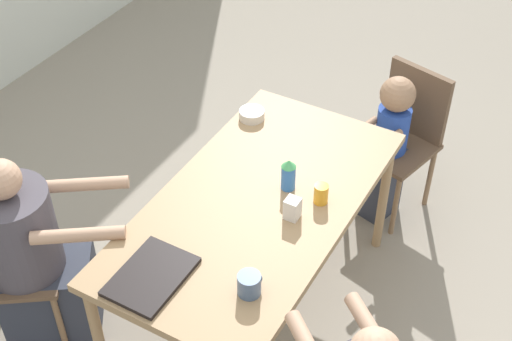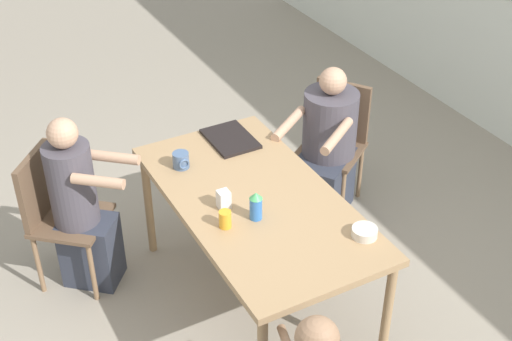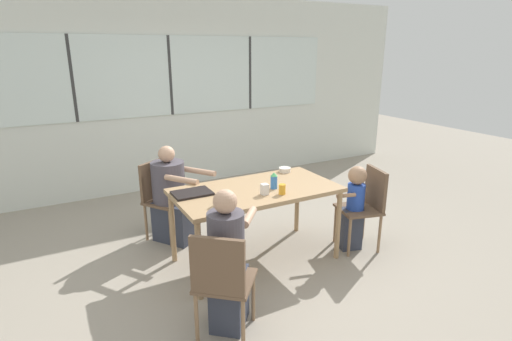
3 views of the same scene
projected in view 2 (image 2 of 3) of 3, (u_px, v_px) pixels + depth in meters
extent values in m
plane|color=gray|center=(256.00, 301.00, 4.24)|extent=(16.00, 16.00, 0.00)
cube|color=tan|center=(256.00, 201.00, 3.82)|extent=(1.57, 0.83, 0.04)
cylinder|color=tan|center=(149.00, 205.00, 4.43)|extent=(0.05, 0.05, 0.72)
cylinder|color=tan|center=(251.00, 173.00, 4.71)|extent=(0.05, 0.05, 0.72)
cylinder|color=tan|center=(387.00, 317.00, 3.64)|extent=(0.05, 0.05, 0.72)
cube|color=brown|center=(72.00, 220.00, 4.18)|extent=(0.56, 0.56, 0.03)
cube|color=brown|center=(37.00, 186.00, 4.08)|extent=(0.31, 0.27, 0.42)
cylinder|color=#8C6B4C|center=(114.00, 236.00, 4.41)|extent=(0.03, 0.03, 0.42)
cylinder|color=#8C6B4C|center=(93.00, 272.00, 4.14)|extent=(0.03, 0.03, 0.42)
cylinder|color=#8C6B4C|center=(63.00, 229.00, 4.47)|extent=(0.03, 0.03, 0.42)
cylinder|color=#8C6B4C|center=(38.00, 264.00, 4.20)|extent=(0.03, 0.03, 0.42)
cube|color=brown|center=(330.00, 151.00, 4.81)|extent=(0.56, 0.56, 0.03)
cube|color=brown|center=(342.00, 110.00, 4.82)|extent=(0.33, 0.25, 0.42)
cylinder|color=#8C6B4C|center=(342.00, 197.00, 4.75)|extent=(0.03, 0.03, 0.42)
cylinder|color=#8C6B4C|center=(296.00, 184.00, 4.87)|extent=(0.03, 0.03, 0.42)
cylinder|color=#8C6B4C|center=(360.00, 172.00, 5.00)|extent=(0.03, 0.03, 0.42)
cylinder|color=#8C6B4C|center=(315.00, 160.00, 5.12)|extent=(0.03, 0.03, 0.42)
cube|color=#333847|center=(91.00, 250.00, 4.28)|extent=(0.39, 0.40, 0.45)
cylinder|color=#4C4751|center=(71.00, 184.00, 4.02)|extent=(0.27, 0.27, 0.50)
sphere|color=tan|center=(62.00, 133.00, 3.83)|extent=(0.17, 0.17, 0.17)
cylinder|color=tan|center=(114.00, 157.00, 4.01)|extent=(0.23, 0.26, 0.06)
cylinder|color=tan|center=(98.00, 181.00, 3.81)|extent=(0.23, 0.26, 0.06)
cube|color=#333847|center=(322.00, 185.00, 4.85)|extent=(0.51, 0.54, 0.45)
cylinder|color=#4C4751|center=(330.00, 123.00, 4.65)|extent=(0.36, 0.36, 0.44)
sphere|color=tan|center=(333.00, 81.00, 4.47)|extent=(0.18, 0.18, 0.18)
cylinder|color=tan|center=(337.00, 136.00, 4.30)|extent=(0.27, 0.36, 0.06)
cylinder|color=tan|center=(289.00, 124.00, 4.42)|extent=(0.27, 0.36, 0.06)
sphere|color=#A37A5B|center=(317.00, 338.00, 2.92)|extent=(0.19, 0.19, 0.19)
cylinder|color=#A37A5B|center=(322.00, 337.00, 3.16)|extent=(0.20, 0.09, 0.04)
cube|color=black|center=(230.00, 139.00, 4.29)|extent=(0.35, 0.25, 0.02)
cylinder|color=slate|center=(181.00, 160.00, 4.03)|extent=(0.09, 0.09, 0.09)
torus|color=slate|center=(184.00, 164.00, 4.00)|extent=(0.01, 0.06, 0.06)
cylinder|color=blue|center=(256.00, 208.00, 3.63)|extent=(0.06, 0.06, 0.12)
cone|color=#4CB266|center=(256.00, 196.00, 3.59)|extent=(0.07, 0.07, 0.04)
cylinder|color=gold|center=(225.00, 219.00, 3.58)|extent=(0.06, 0.06, 0.09)
cube|color=silver|center=(224.00, 199.00, 3.72)|extent=(0.06, 0.06, 0.10)
cylinder|color=silver|center=(365.00, 232.00, 3.53)|extent=(0.13, 0.13, 0.05)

